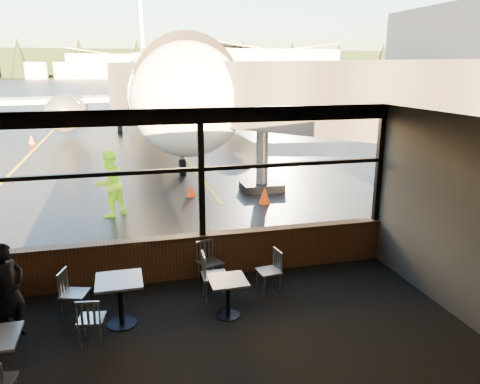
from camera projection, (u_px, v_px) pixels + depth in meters
name	position (u px, v px, depth m)	size (l,w,h in m)	color
ground_plane	(123.00, 84.00, 122.11)	(520.00, 520.00, 0.00)	black
carpet_floor	(238.00, 358.00, 7.04)	(8.00, 6.00, 0.01)	black
ceiling	(238.00, 126.00, 6.14)	(8.00, 6.00, 0.04)	#38332D
wall_right	(478.00, 227.00, 7.56)	(0.04, 6.00, 3.50)	#474139
window_sill	(203.00, 256.00, 9.74)	(8.00, 0.28, 0.90)	#533019
window_header	(200.00, 116.00, 8.99)	(8.00, 0.18, 0.30)	black
mullion_centre	(201.00, 174.00, 9.28)	(0.12, 0.12, 2.60)	black
mullion_right	(379.00, 164.00, 10.24)	(0.12, 0.12, 2.60)	black
window_transom	(201.00, 169.00, 9.26)	(8.00, 0.10, 0.08)	black
airliner	(154.00, 42.00, 29.39)	(31.50, 37.80, 11.55)	white
jet_bridge	(281.00, 130.00, 15.28)	(8.51, 10.40, 4.54)	#2F2F32
cafe_table_near	(228.00, 298.00, 8.17)	(0.64, 0.64, 0.70)	#A29C95
cafe_table_mid	(121.00, 302.00, 7.88)	(0.76, 0.76, 0.84)	#A09B93
chair_near_e	(269.00, 272.00, 9.02)	(0.47, 0.47, 0.87)	#B1AC9F
chair_near_w	(215.00, 276.00, 8.71)	(0.52, 0.52, 0.96)	#B1ACA0
chair_near_n	(210.00, 263.00, 9.38)	(0.49, 0.49, 0.89)	#B7B2A5
chair_mid_s	(92.00, 319.00, 7.36)	(0.45, 0.45, 0.83)	beige
chair_mid_w	(75.00, 294.00, 8.11)	(0.48, 0.48, 0.89)	#B4AEA2
passenger	(9.00, 292.00, 7.39)	(0.60, 0.39, 1.64)	black
ground_crew	(109.00, 184.00, 13.60)	(0.95, 0.74, 1.95)	#BFF219
cone_nose	(191.00, 190.00, 15.86)	(0.32, 0.32, 0.45)	#FF6208
cone_wing	(31.00, 139.00, 26.74)	(0.36, 0.36, 0.50)	#EF5107
hangar_mid	(119.00, 65.00, 181.62)	(38.00, 15.00, 10.00)	silver
hangar_right	(272.00, 63.00, 189.28)	(50.00, 20.00, 12.00)	silver
fuel_tank_a	(36.00, 71.00, 172.10)	(8.00, 8.00, 6.00)	silver
fuel_tank_b	(65.00, 71.00, 174.51)	(8.00, 8.00, 6.00)	silver
fuel_tank_c	(93.00, 71.00, 176.92)	(8.00, 8.00, 6.00)	silver
treeline	(119.00, 63.00, 204.75)	(360.00, 3.00, 12.00)	black
cone_extra	(265.00, 195.00, 15.04)	(0.38, 0.38, 0.53)	#EC4C07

